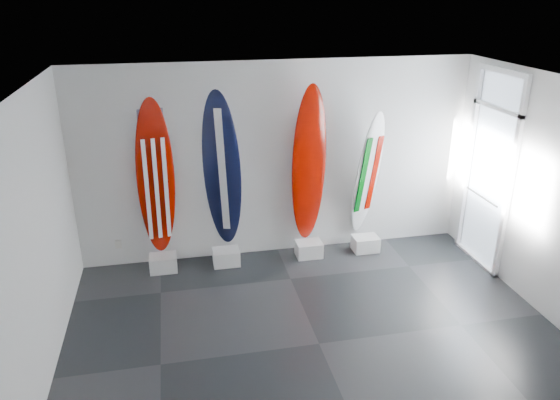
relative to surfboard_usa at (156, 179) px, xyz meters
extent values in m
plane|color=black|center=(1.80, -2.28, -1.42)|extent=(6.00, 6.00, 0.00)
plane|color=white|center=(1.80, -2.28, 1.58)|extent=(6.00, 6.00, 0.00)
plane|color=white|center=(1.80, 0.22, 0.08)|extent=(6.00, 0.00, 6.00)
plane|color=white|center=(1.80, -4.78, 0.08)|extent=(6.00, 0.00, 6.00)
plane|color=white|center=(-1.20, -2.28, 0.08)|extent=(0.00, 5.00, 5.00)
cube|color=white|center=(0.00, -0.10, -1.30)|extent=(0.40, 0.30, 0.24)
ellipsoid|color=#830900|center=(0.00, 0.00, 0.00)|extent=(0.57, 0.32, 2.37)
cube|color=white|center=(0.94, -0.10, -1.30)|extent=(0.40, 0.30, 0.24)
ellipsoid|color=black|center=(0.94, 0.00, 0.04)|extent=(0.67, 0.58, 2.46)
cube|color=white|center=(2.24, -0.10, -1.30)|extent=(0.40, 0.30, 0.24)
ellipsoid|color=#830900|center=(2.24, 0.00, 0.05)|extent=(0.59, 0.31, 2.47)
cube|color=white|center=(3.18, -0.10, -1.30)|extent=(0.40, 0.30, 0.24)
ellipsoid|color=white|center=(3.18, 0.00, -0.16)|extent=(0.59, 0.57, 2.05)
cube|color=silver|center=(-0.65, 0.20, -1.07)|extent=(0.09, 0.02, 0.13)
camera|label=1|loc=(0.29, -7.30, 2.54)|focal=34.10mm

